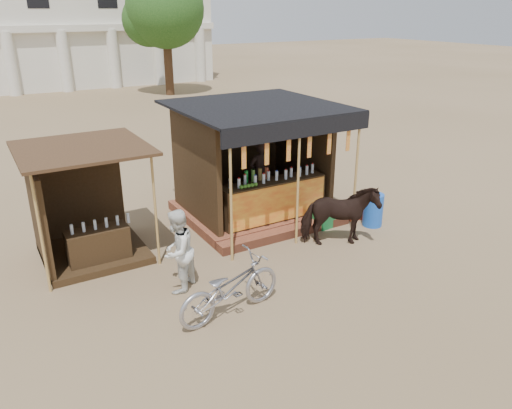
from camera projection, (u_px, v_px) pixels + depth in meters
The scene contains 10 objects.
ground at pixel (299, 286), 9.33m from camera, with size 120.00×120.00×0.00m, color #846B4C.
main_stall at pixel (255, 177), 12.12m from camera, with size 3.60×3.61×2.78m.
secondary_stall at pixel (81, 219), 10.13m from camera, with size 2.40×2.40×2.38m.
cow at pixel (339, 216), 10.72m from camera, with size 0.73×1.61×1.36m, color black.
motorbike at pixel (230, 288), 8.30m from camera, with size 0.69×1.97×1.03m, color #9999A2.
bystander at pixel (177, 251), 8.95m from camera, with size 0.76×0.59×1.57m, color silver.
blue_barrel at pixel (373, 210), 11.81m from camera, with size 0.47×0.47×0.78m, color blue.
red_crate at pixel (354, 213), 12.30m from camera, with size 0.38×0.36×0.29m, color maroon.
cooler at pixel (326, 216), 11.85m from camera, with size 0.69×0.51×0.46m.
tree at pixel (161, 12), 28.12m from camera, with size 4.50×4.40×7.00m.
Camera 1 is at (-4.79, -6.59, 4.86)m, focal length 35.00 mm.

